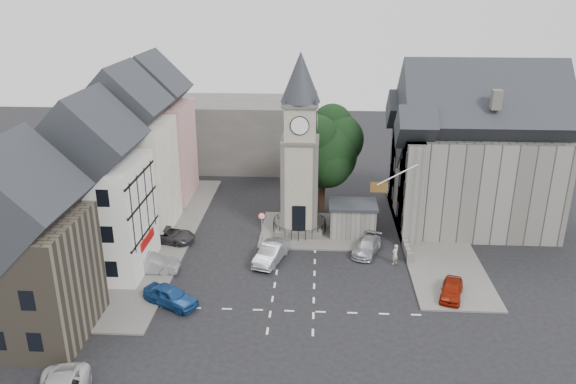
# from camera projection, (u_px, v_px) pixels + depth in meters

# --- Properties ---
(ground) EXTENTS (120.00, 120.00, 0.00)m
(ground) POSITION_uv_depth(u_px,v_px,m) (296.00, 273.00, 44.38)
(ground) COLOR black
(ground) RESTS_ON ground
(pavement_west) EXTENTS (6.00, 30.00, 0.14)m
(pavement_west) POSITION_uv_depth(u_px,v_px,m) (160.00, 236.00, 50.64)
(pavement_west) COLOR #595651
(pavement_west) RESTS_ON ground
(pavement_east) EXTENTS (6.00, 26.00, 0.14)m
(pavement_east) POSITION_uv_depth(u_px,v_px,m) (431.00, 233.00, 51.19)
(pavement_east) COLOR #595651
(pavement_east) RESTS_ON ground
(central_island) EXTENTS (10.00, 8.00, 0.16)m
(central_island) POSITION_uv_depth(u_px,v_px,m) (316.00, 230.00, 51.75)
(central_island) COLOR #595651
(central_island) RESTS_ON ground
(road_markings) EXTENTS (20.00, 8.00, 0.01)m
(road_markings) POSITION_uv_depth(u_px,v_px,m) (292.00, 311.00, 39.24)
(road_markings) COLOR silver
(road_markings) RESTS_ON ground
(clock_tower) EXTENTS (4.86, 4.86, 16.25)m
(clock_tower) POSITION_uv_depth(u_px,v_px,m) (300.00, 146.00, 48.99)
(clock_tower) COLOR #4C4944
(clock_tower) RESTS_ON ground
(stone_shelter) EXTENTS (4.30, 3.30, 3.08)m
(stone_shelter) POSITION_uv_depth(u_px,v_px,m) (352.00, 219.00, 50.59)
(stone_shelter) COLOR #5D5B55
(stone_shelter) RESTS_ON ground
(town_tree) EXTENTS (7.20, 7.20, 10.80)m
(town_tree) POSITION_uv_depth(u_px,v_px,m) (323.00, 144.00, 53.97)
(town_tree) COLOR black
(town_tree) RESTS_ON ground
(warning_sign_post) EXTENTS (0.70, 0.19, 2.85)m
(warning_sign_post) POSITION_uv_depth(u_px,v_px,m) (262.00, 221.00, 48.92)
(warning_sign_post) COLOR black
(warning_sign_post) RESTS_ON ground
(terrace_pink) EXTENTS (8.10, 7.60, 12.80)m
(terrace_pink) POSITION_uv_depth(u_px,v_px,m) (153.00, 137.00, 57.85)
(terrace_pink) COLOR #D69493
(terrace_pink) RESTS_ON ground
(terrace_cream) EXTENTS (8.10, 7.60, 12.80)m
(terrace_cream) POSITION_uv_depth(u_px,v_px,m) (128.00, 160.00, 50.37)
(terrace_cream) COLOR beige
(terrace_cream) RESTS_ON ground
(terrace_tudor) EXTENTS (8.10, 7.60, 12.00)m
(terrace_tudor) POSITION_uv_depth(u_px,v_px,m) (94.00, 196.00, 43.04)
(terrace_tudor) COLOR silver
(terrace_tudor) RESTS_ON ground
(building_sw_stone) EXTENTS (8.60, 7.60, 10.40)m
(building_sw_stone) POSITION_uv_depth(u_px,v_px,m) (18.00, 259.00, 35.00)
(building_sw_stone) COLOR #494237
(building_sw_stone) RESTS_ON ground
(backdrop_west) EXTENTS (20.00, 10.00, 8.00)m
(backdrop_west) POSITION_uv_depth(u_px,v_px,m) (210.00, 133.00, 69.79)
(backdrop_west) COLOR #4C4944
(backdrop_west) RESTS_ON ground
(east_building) EXTENTS (14.40, 11.40, 12.60)m
(east_building) POSITION_uv_depth(u_px,v_px,m) (470.00, 159.00, 51.62)
(east_building) COLOR #5D5B55
(east_building) RESTS_ON ground
(east_boundary_wall) EXTENTS (0.40, 16.00, 0.90)m
(east_boundary_wall) POSITION_uv_depth(u_px,v_px,m) (397.00, 220.00, 53.07)
(east_boundary_wall) COLOR #5D5B55
(east_boundary_wall) RESTS_ON ground
(flagpole) EXTENTS (3.68, 0.10, 2.74)m
(flagpole) POSITION_uv_depth(u_px,v_px,m) (397.00, 175.00, 45.23)
(flagpole) COLOR white
(flagpole) RESTS_ON ground
(car_west_blue) EXTENTS (4.55, 3.52, 1.45)m
(car_west_blue) POSITION_uv_depth(u_px,v_px,m) (171.00, 296.00, 39.75)
(car_west_blue) COLOR navy
(car_west_blue) RESTS_ON ground
(car_west_silver) EXTENTS (4.58, 1.73, 1.49)m
(car_west_silver) POSITION_uv_depth(u_px,v_px,m) (150.00, 264.00, 44.26)
(car_west_silver) COLOR gray
(car_west_silver) RESTS_ON ground
(car_west_grey) EXTENTS (5.20, 3.24, 1.34)m
(car_west_grey) POSITION_uv_depth(u_px,v_px,m) (168.00, 235.00, 49.47)
(car_west_grey) COLOR #303033
(car_west_grey) RESTS_ON ground
(car_island_silver) EXTENTS (2.97, 4.97, 1.55)m
(car_island_silver) POSITION_uv_depth(u_px,v_px,m) (271.00, 253.00, 45.96)
(car_island_silver) COLOR gray
(car_island_silver) RESTS_ON ground
(car_island_east) EXTENTS (3.09, 4.54, 1.22)m
(car_island_east) POSITION_uv_depth(u_px,v_px,m) (367.00, 246.00, 47.43)
(car_island_east) COLOR #A3A5AB
(car_island_east) RESTS_ON ground
(car_east_red) EXTENTS (2.49, 3.92, 1.24)m
(car_east_red) POSITION_uv_depth(u_px,v_px,m) (452.00, 290.00, 40.74)
(car_east_red) COLOR maroon
(car_east_red) RESTS_ON ground
(pedestrian) EXTENTS (0.74, 0.72, 1.72)m
(pedestrian) POSITION_uv_depth(u_px,v_px,m) (395.00, 254.00, 45.52)
(pedestrian) COLOR #BEB79D
(pedestrian) RESTS_ON ground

